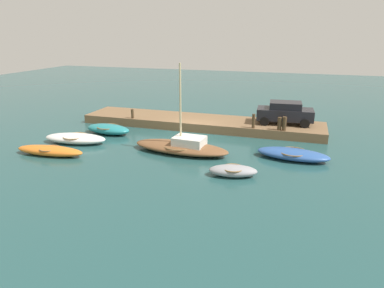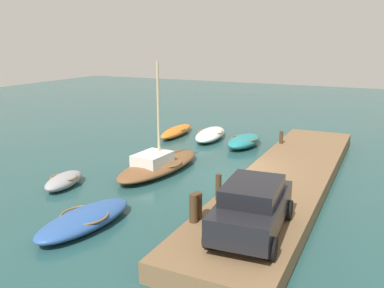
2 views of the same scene
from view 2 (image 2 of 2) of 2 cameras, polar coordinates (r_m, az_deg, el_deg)
name	(u,v)px [view 2 (image 2 of 2)]	position (r m, az deg, el deg)	size (l,w,h in m)	color
ground_plane	(238,179)	(19.46, 6.40, -4.83)	(84.00, 84.00, 0.00)	#234C4C
dock_platform	(287,179)	(18.77, 13.00, -4.80)	(18.45, 3.58, 0.64)	brown
sailboat_brown	(158,164)	(20.35, -4.67, -2.73)	(6.20, 2.55, 5.37)	brown
motorboat_blue	(85,219)	(14.95, -14.64, -10.03)	(4.25, 2.01, 0.60)	#2D569E
rowboat_orange	(176,131)	(27.94, -2.17, 1.79)	(4.39, 1.43, 0.57)	orange
dinghy_grey	(64,180)	(19.10, -17.33, -4.84)	(2.63, 1.55, 0.57)	#939399
rowboat_teal	(244,141)	(25.13, 7.22, 0.41)	(3.55, 1.81, 0.70)	teal
rowboat_white	(210,134)	(26.87, 2.55, 1.36)	(4.35, 2.09, 0.64)	white
mooring_post_west	(194,208)	(13.29, 0.23, -8.89)	(0.28, 0.28, 0.95)	#47331E
mooring_post_mid_west	(198,206)	(13.57, 0.82, -8.52)	(0.28, 0.28, 0.89)	#47331E
mooring_post_mid_east	(218,187)	(15.06, 3.68, -5.98)	(0.21, 0.21, 0.99)	#47331E
mooring_post_east	(281,137)	(23.64, 12.26, 0.91)	(0.21, 0.21, 0.71)	#47331E
parked_car	(252,206)	(12.61, 8.35, -8.55)	(4.07, 2.24, 1.61)	black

